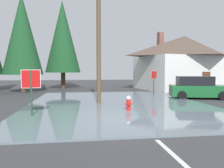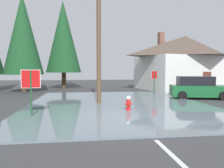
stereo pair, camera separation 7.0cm
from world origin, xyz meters
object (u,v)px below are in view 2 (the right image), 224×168
at_px(parked_car, 198,88).
at_px(pine_tree_tall_left, 63,37).
at_px(stop_sign_near, 31,83).
at_px(fire_hydrant, 128,104).
at_px(stop_sign_far, 154,78).
at_px(house, 185,62).
at_px(utility_pole, 99,26).
at_px(pine_tree_mid_left, 23,34).

bearing_deg(parked_car, pine_tree_tall_left, 133.58).
xyz_separation_m(stop_sign_near, fire_hydrant, (4.68, 0.78, -1.15)).
xyz_separation_m(fire_hydrant, pine_tree_tall_left, (-4.66, 15.87, 5.76)).
xyz_separation_m(stop_sign_far, house, (5.54, 5.63, 1.67)).
xyz_separation_m(fire_hydrant, parked_car, (6.30, 4.35, 0.40)).
bearing_deg(stop_sign_near, pine_tree_tall_left, 89.96).
distance_m(stop_sign_near, stop_sign_far, 11.57).
distance_m(house, parked_car, 9.23).
bearing_deg(utility_pole, house, 43.56).
distance_m(stop_sign_near, fire_hydrant, 4.88).
xyz_separation_m(stop_sign_near, pine_tree_mid_left, (-3.48, 12.21, 4.11)).
relative_size(parked_car, pine_tree_mid_left, 0.47).
height_order(fire_hydrant, house, house).
xyz_separation_m(stop_sign_far, pine_tree_tall_left, (-8.45, 8.76, 4.68)).
relative_size(stop_sign_near, parked_car, 0.48).
relative_size(stop_sign_far, pine_tree_tall_left, 0.20).
bearing_deg(parked_car, stop_sign_far, 132.38).
relative_size(stop_sign_far, house, 0.18).
relative_size(pine_tree_tall_left, pine_tree_mid_left, 1.09).
relative_size(fire_hydrant, parked_car, 0.18).
distance_m(fire_hydrant, pine_tree_mid_left, 15.00).
distance_m(parked_car, pine_tree_tall_left, 16.78).
height_order(utility_pole, pine_tree_mid_left, pine_tree_mid_left).
distance_m(stop_sign_far, pine_tree_tall_left, 13.04).
xyz_separation_m(stop_sign_far, pine_tree_mid_left, (-11.94, 4.32, 4.17)).
bearing_deg(pine_tree_tall_left, pine_tree_mid_left, -128.18).
distance_m(stop_sign_near, parked_car, 12.14).
relative_size(stop_sign_far, parked_car, 0.47).
bearing_deg(fire_hydrant, utility_pole, 117.45).
height_order(stop_sign_near, house, house).
bearing_deg(pine_tree_mid_left, house, 4.30).
height_order(fire_hydrant, parked_car, parked_car).
height_order(parked_car, pine_tree_mid_left, pine_tree_mid_left).
height_order(house, pine_tree_tall_left, pine_tree_tall_left).
xyz_separation_m(fire_hydrant, house, (9.33, 12.75, 2.75)).
height_order(fire_hydrant, pine_tree_tall_left, pine_tree_tall_left).
xyz_separation_m(stop_sign_near, house, (14.00, 13.53, 1.60)).
bearing_deg(fire_hydrant, house, 53.81).
xyz_separation_m(stop_sign_near, stop_sign_far, (8.46, 7.89, -0.07)).
xyz_separation_m(house, parked_car, (-3.03, -8.39, -2.35)).
bearing_deg(fire_hydrant, pine_tree_mid_left, 125.51).
distance_m(parked_car, pine_tree_mid_left, 16.81).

